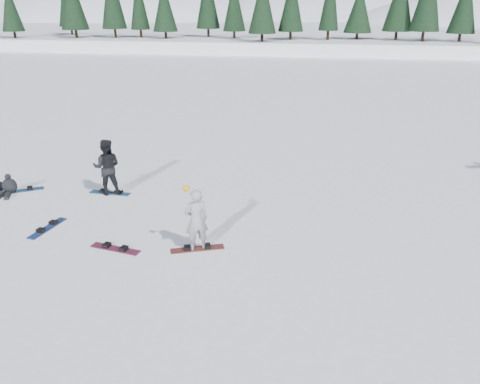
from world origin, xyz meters
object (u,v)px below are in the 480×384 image
seated_rider (9,186)px  snowboard_loose_b (115,249)px  snowboarder_man (107,167)px  snowboard_loose_c (22,191)px  snowboarder_woman (196,220)px  snowboard_loose_a (47,228)px

seated_rider → snowboard_loose_b: size_ratio=0.63×
snowboarder_man → snowboard_loose_c: snowboarder_man is taller
snowboard_loose_c → snowboarder_woman: bearing=-54.8°
snowboard_loose_a → snowboarder_woman: bearing=-86.4°
seated_rider → snowboard_loose_c: (0.27, 0.29, -0.27)m
snowboarder_woman → snowboard_loose_a: snowboarder_woman is taller
snowboarder_woman → snowboarder_man: snowboarder_man is taller
snowboarder_woman → snowboard_loose_c: snowboarder_woman is taller
snowboard_loose_c → snowboard_loose_b: 6.22m
snowboarder_woman → snowboard_loose_c: size_ratio=1.31×
snowboard_loose_b → snowboard_loose_a: size_ratio=1.00×
seated_rider → snowboard_loose_b: seated_rider is taller
snowboard_loose_b → snowboard_loose_a: 2.72m
snowboarder_woman → seated_rider: (-7.68, 2.87, -0.63)m
seated_rider → snowboard_loose_c: bearing=30.7°
snowboard_loose_b → snowboard_loose_a: same height
snowboard_loose_c → snowboard_loose_a: (2.55, -2.65, 0.00)m
seated_rider → snowboard_loose_a: (2.83, -2.36, -0.27)m
snowboarder_man → snowboard_loose_a: bearing=62.0°
snowboard_loose_a → snowboarder_man: bearing=-4.1°
snowboard_loose_c → snowboard_loose_b: same height
snowboarder_man → seated_rider: (-3.55, -0.61, -0.73)m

